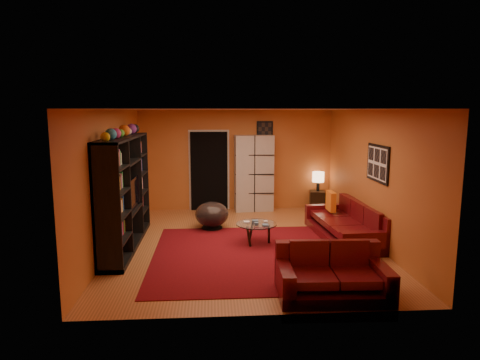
{
  "coord_description": "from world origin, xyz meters",
  "views": [
    {
      "loc": [
        -0.63,
        -8.07,
        2.58
      ],
      "look_at": [
        -0.09,
        0.1,
        1.25
      ],
      "focal_mm": 32.0,
      "sensor_mm": 36.0,
      "label": 1
    }
  ],
  "objects": [
    {
      "name": "side_table",
      "position": [
        2.13,
        2.75,
        0.25
      ],
      "size": [
        0.46,
        0.46,
        0.5
      ],
      "primitive_type": "cube",
      "rotation": [
        0.0,
        0.0,
        -0.17
      ],
      "color": "black",
      "rests_on": "floor"
    },
    {
      "name": "coffee_table",
      "position": [
        0.22,
        -0.04,
        0.36
      ],
      "size": [
        0.79,
        0.79,
        0.4
      ],
      "rotation": [
        0.0,
        0.0,
        -0.2
      ],
      "color": "silver",
      "rests_on": "floor"
    },
    {
      "name": "storage_cabinet",
      "position": [
        0.45,
        2.8,
        0.98
      ],
      "size": [
        1.0,
        0.5,
        1.96
      ],
      "primitive_type": "cube",
      "rotation": [
        0.0,
        0.0,
        0.06
      ],
      "color": "#B8B3AA",
      "rests_on": "floor"
    },
    {
      "name": "tv",
      "position": [
        -2.23,
        0.04,
        1.01
      ],
      "size": [
        1.01,
        0.13,
        0.58
      ],
      "primitive_type": "imported",
      "rotation": [
        0.0,
        0.0,
        1.57
      ],
      "color": "black",
      "rests_on": "entertainment_unit"
    },
    {
      "name": "entertainment_unit",
      "position": [
        -2.27,
        0.0,
        1.05
      ],
      "size": [
        0.45,
        3.0,
        2.1
      ],
      "primitive_type": "cube",
      "color": "black",
      "rests_on": "floor"
    },
    {
      "name": "throw_pillow",
      "position": [
        1.95,
        0.88,
        0.63
      ],
      "size": [
        0.12,
        0.42,
        0.42
      ],
      "primitive_type": "cube",
      "color": "orange",
      "rests_on": "sofa"
    },
    {
      "name": "rug",
      "position": [
        0.1,
        -0.7,
        0.01
      ],
      "size": [
        3.6,
        3.6,
        0.01
      ],
      "primitive_type": "cube",
      "color": "#530911",
      "rests_on": "floor"
    },
    {
      "name": "wall_art_right",
      "position": [
        2.48,
        -0.3,
        1.6
      ],
      "size": [
        0.03,
        1.0,
        0.7
      ],
      "primitive_type": "cube",
      "color": "black",
      "rests_on": "wall_right"
    },
    {
      "name": "doorway",
      "position": [
        -0.7,
        2.96,
        1.02
      ],
      "size": [
        0.95,
        0.1,
        2.04
      ],
      "primitive_type": "cube",
      "color": "black",
      "rests_on": "floor"
    },
    {
      "name": "sofa",
      "position": [
        2.14,
        0.2,
        0.28
      ],
      "size": [
        1.12,
        2.46,
        0.85
      ],
      "rotation": [
        0.0,
        0.0,
        0.06
      ],
      "color": "#4B0A10",
      "rests_on": "rug"
    },
    {
      "name": "wall_back",
      "position": [
        0.0,
        3.0,
        1.3
      ],
      "size": [
        6.0,
        0.0,
        6.0
      ],
      "primitive_type": "plane",
      "rotation": [
        1.57,
        0.0,
        0.0
      ],
      "color": "#B86028",
      "rests_on": "floor"
    },
    {
      "name": "bowl_chair",
      "position": [
        -0.64,
        1.09,
        0.32
      ],
      "size": [
        0.74,
        0.74,
        0.6
      ],
      "color": "black",
      "rests_on": "floor"
    },
    {
      "name": "loveseat",
      "position": [
        1.04,
        -2.42,
        0.28
      ],
      "size": [
        1.56,
        0.97,
        0.85
      ],
      "rotation": [
        0.0,
        0.0,
        1.54
      ],
      "color": "#4B0A10",
      "rests_on": "rug"
    },
    {
      "name": "wall_art_back",
      "position": [
        0.75,
        2.98,
        2.05
      ],
      "size": [
        0.42,
        0.03,
        0.52
      ],
      "primitive_type": "cube",
      "color": "black",
      "rests_on": "wall_back"
    },
    {
      "name": "wall_right",
      "position": [
        2.5,
        0.0,
        1.3
      ],
      "size": [
        0.0,
        6.0,
        6.0
      ],
      "primitive_type": "plane",
      "rotation": [
        1.57,
        0.0,
        -1.57
      ],
      "color": "#B86028",
      "rests_on": "floor"
    },
    {
      "name": "wall_front",
      "position": [
        0.0,
        -3.0,
        1.3
      ],
      "size": [
        6.0,
        0.0,
        6.0
      ],
      "primitive_type": "plane",
      "rotation": [
        -1.57,
        0.0,
        0.0
      ],
      "color": "#B86028",
      "rests_on": "floor"
    },
    {
      "name": "floor",
      "position": [
        0.0,
        0.0,
        0.0
      ],
      "size": [
        6.0,
        6.0,
        0.0
      ],
      "primitive_type": "plane",
      "color": "#9C5C30",
      "rests_on": "ground"
    },
    {
      "name": "ceiling",
      "position": [
        0.0,
        0.0,
        2.6
      ],
      "size": [
        6.0,
        6.0,
        0.0
      ],
      "primitive_type": "plane",
      "rotation": [
        3.14,
        0.0,
        0.0
      ],
      "color": "white",
      "rests_on": "wall_back"
    },
    {
      "name": "table_lamp",
      "position": [
        2.13,
        2.75,
        0.86
      ],
      "size": [
        0.3,
        0.3,
        0.5
      ],
      "color": "black",
      "rests_on": "side_table"
    },
    {
      "name": "wall_left",
      "position": [
        -2.5,
        0.0,
        1.3
      ],
      "size": [
        0.0,
        6.0,
        6.0
      ],
      "primitive_type": "plane",
      "rotation": [
        1.57,
        0.0,
        1.57
      ],
      "color": "#B86028",
      "rests_on": "floor"
    }
  ]
}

